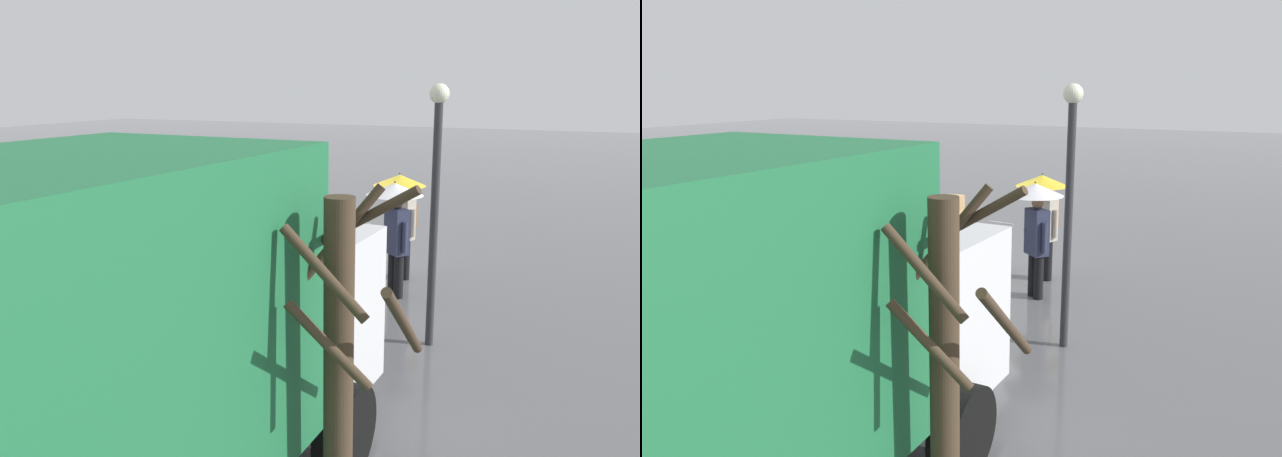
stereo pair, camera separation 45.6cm
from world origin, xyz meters
TOP-DOWN VIEW (x-y plane):
  - ground_plane at (0.00, 0.00)m, footprint 90.00×90.00m
  - slush_patch_near_cluster at (1.40, 5.15)m, footprint 2.76×2.76m
  - slush_patch_under_van at (0.99, 3.30)m, footprint 2.78×2.78m
  - cargo_van_parked_right at (3.93, 0.84)m, footprint 2.22×5.35m
  - shopping_cart_vendor at (-0.61, -0.01)m, footprint 0.63×0.87m
  - hand_dolly_boxes at (0.23, 0.14)m, footprint 0.56×0.74m
  - pedestrian_pink_side at (-1.68, -0.17)m, footprint 1.04×1.04m
  - pedestrian_black_side at (-1.91, 0.93)m, footprint 1.04×1.04m
  - bare_tree_near at (-3.51, 7.36)m, footprint 1.08×1.08m
  - street_lamp at (-3.10, 2.86)m, footprint 0.28×0.28m

SIDE VIEW (x-z plane):
  - ground_plane at x=0.00m, z-range 0.00..0.00m
  - slush_patch_near_cluster at x=1.40m, z-range 0.00..0.01m
  - slush_patch_under_van at x=0.99m, z-range 0.00..0.01m
  - shopping_cart_vendor at x=-0.61m, z-range 0.05..1.09m
  - hand_dolly_boxes at x=0.23m, z-range 0.07..1.65m
  - cargo_van_parked_right at x=3.93m, z-range -0.12..2.48m
  - pedestrian_pink_side at x=-1.68m, z-range 0.50..2.64m
  - pedestrian_black_side at x=-1.91m, z-range 0.51..2.66m
  - bare_tree_near at x=-3.51m, z-range 0.11..3.21m
  - street_lamp at x=-3.10m, z-range 0.44..4.30m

